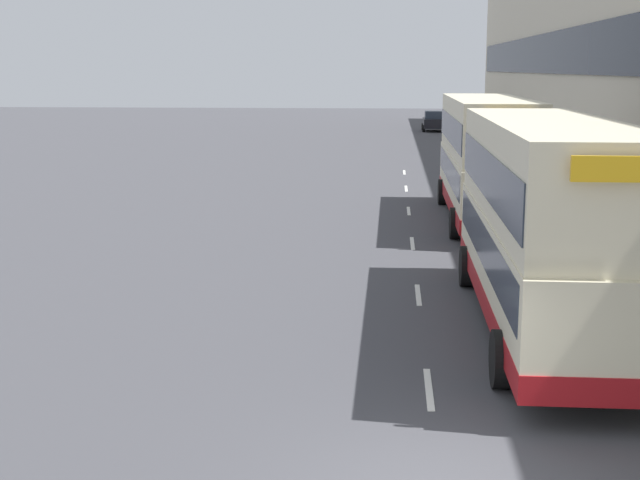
# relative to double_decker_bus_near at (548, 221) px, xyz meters

# --- Properties ---
(pavement) EXTENTS (5.00, 93.00, 0.14)m
(pavement) POSITION_rel_double_decker_bus_near_xyz_m (4.03, 31.15, -2.22)
(pavement) COLOR #A39E93
(pavement) RESTS_ON ground_plane
(terrace_facade) EXTENTS (3.10, 93.00, 13.84)m
(terrace_facade) POSITION_rel_double_decker_bus_near_xyz_m (8.01, 31.15, 4.63)
(terrace_facade) COLOR beige
(terrace_facade) RESTS_ON ground_plane
(lane_mark_0) EXTENTS (0.12, 2.00, 0.01)m
(lane_mark_0) POSITION_rel_double_decker_bus_near_xyz_m (-2.47, -3.60, -2.28)
(lane_mark_0) COLOR silver
(lane_mark_0) RESTS_ON ground_plane
(lane_mark_1) EXTENTS (0.12, 2.00, 0.01)m
(lane_mark_1) POSITION_rel_double_decker_bus_near_xyz_m (-2.47, 2.75, -2.28)
(lane_mark_1) COLOR silver
(lane_mark_1) RESTS_ON ground_plane
(lane_mark_2) EXTENTS (0.12, 2.00, 0.01)m
(lane_mark_2) POSITION_rel_double_decker_bus_near_xyz_m (-2.47, 9.09, -2.28)
(lane_mark_2) COLOR silver
(lane_mark_2) RESTS_ON ground_plane
(lane_mark_3) EXTENTS (0.12, 2.00, 0.01)m
(lane_mark_3) POSITION_rel_double_decker_bus_near_xyz_m (-2.47, 15.44, -2.28)
(lane_mark_3) COLOR silver
(lane_mark_3) RESTS_ON ground_plane
(lane_mark_4) EXTENTS (0.12, 2.00, 0.01)m
(lane_mark_4) POSITION_rel_double_decker_bus_near_xyz_m (-2.47, 21.79, -2.28)
(lane_mark_4) COLOR silver
(lane_mark_4) RESTS_ON ground_plane
(lane_mark_5) EXTENTS (0.12, 2.00, 0.01)m
(lane_mark_5) POSITION_rel_double_decker_bus_near_xyz_m (-2.47, 28.13, -2.28)
(lane_mark_5) COLOR silver
(lane_mark_5) RESTS_ON ground_plane
(double_decker_bus_near) EXTENTS (2.85, 11.06, 4.30)m
(double_decker_bus_near) POSITION_rel_double_decker_bus_near_xyz_m (0.00, 0.00, 0.00)
(double_decker_bus_near) COLOR beige
(double_decker_bus_near) RESTS_ON ground_plane
(double_decker_bus_ahead) EXTENTS (2.85, 11.22, 4.30)m
(double_decker_bus_ahead) POSITION_rel_double_decker_bus_near_xyz_m (0.14, 13.44, 0.00)
(double_decker_bus_ahead) COLOR beige
(double_decker_bus_ahead) RESTS_ON ground_plane
(car_0) EXTENTS (2.05, 3.87, 1.73)m
(car_0) POSITION_rel_double_decker_bus_near_xyz_m (0.46, 59.09, -1.43)
(car_0) COLOR black
(car_0) RESTS_ON ground_plane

